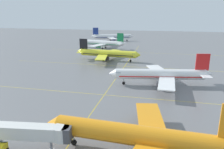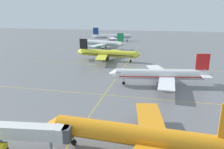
% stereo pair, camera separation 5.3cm
% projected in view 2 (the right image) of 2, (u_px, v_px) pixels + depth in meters
% --- Properties ---
extents(airliner_front_gate, '(40.55, 34.99, 12.62)m').
position_uv_depth(airliner_front_gate, '(143.00, 137.00, 41.96)').
color(airliner_front_gate, orange).
rests_on(airliner_front_gate, ground).
extents(airliner_second_row, '(39.48, 33.62, 12.31)m').
position_uv_depth(airliner_second_row, '(161.00, 74.00, 83.60)').
color(airliner_second_row, white).
rests_on(airliner_second_row, ground).
extents(airliner_third_row, '(38.36, 33.03, 11.92)m').
position_uv_depth(airliner_third_row, '(107.00, 53.00, 126.12)').
color(airliner_third_row, yellow).
rests_on(airliner_third_row, ground).
extents(airliner_far_left_stand, '(38.63, 32.88, 12.05)m').
position_uv_depth(airliner_far_left_stand, '(102.00, 43.00, 166.85)').
color(airliner_far_left_stand, white).
rests_on(airliner_far_left_stand, ground).
extents(airliner_far_right_stand, '(39.64, 33.86, 12.59)m').
position_uv_depth(airliner_far_right_stand, '(112.00, 36.00, 208.83)').
color(airliner_far_right_stand, white).
rests_on(airliner_far_right_stand, ground).
extents(taxiway_markings, '(124.28, 181.82, 0.01)m').
position_uv_depth(taxiway_markings, '(117.00, 78.00, 94.03)').
color(taxiway_markings, yellow).
rests_on(taxiway_markings, ground).
extents(jet_bridge, '(17.46, 5.07, 5.58)m').
position_uv_depth(jet_bridge, '(36.00, 132.00, 43.99)').
color(jet_bridge, silver).
rests_on(jet_bridge, ground).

